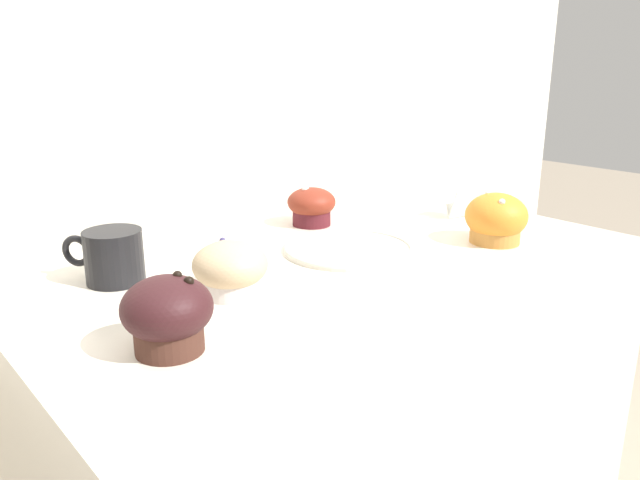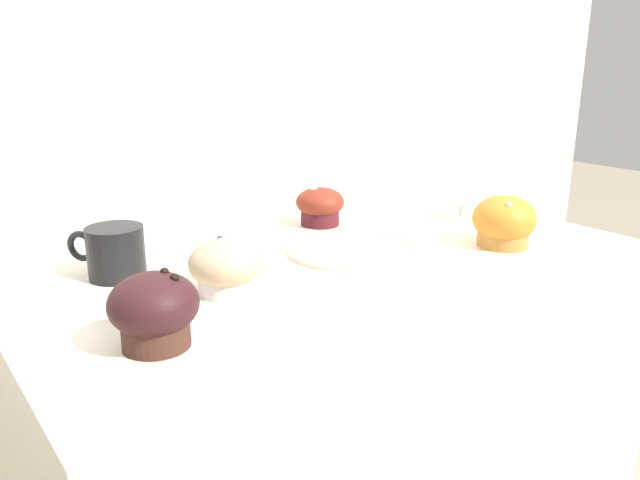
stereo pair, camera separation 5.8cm
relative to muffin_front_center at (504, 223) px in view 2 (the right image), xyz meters
The scene contains 8 objects.
wall_back 0.79m from the muffin_front_center, 110.15° to the left, with size 3.20×0.10×1.80m, color beige.
muffin_front_center is the anchor object (origin of this frame).
muffin_back_left 0.49m from the muffin_front_center, 169.63° to the left, with size 0.10×0.10×0.08m.
muffin_back_right 0.34m from the muffin_front_center, 119.97° to the left, with size 0.09×0.09×0.08m.
muffin_front_left 0.63m from the muffin_front_center, behind, with size 0.10×0.10×0.09m.
coffee_cup 0.63m from the muffin_front_center, 157.67° to the left, with size 0.09×0.11×0.08m.
serving_plate 0.26m from the muffin_front_center, 150.85° to the left, with size 0.22×0.22×0.01m.
price_card 0.17m from the muffin_front_center, 59.16° to the left, with size 0.06×0.05×0.06m.
Camera 2 is at (-0.59, -0.77, 1.20)m, focal length 35.00 mm.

